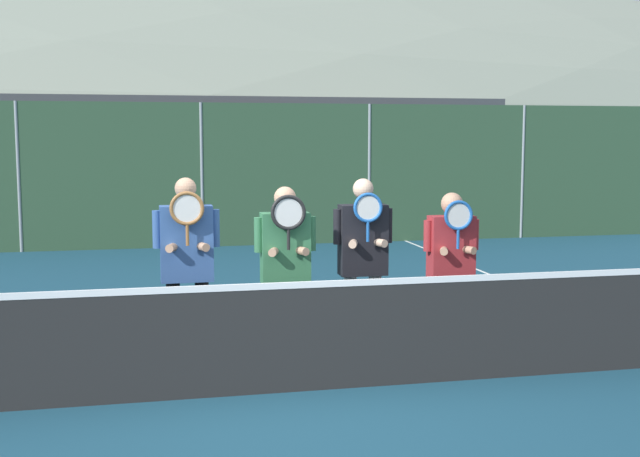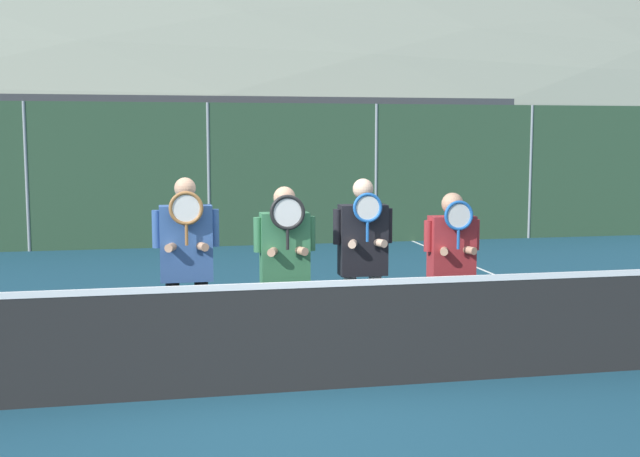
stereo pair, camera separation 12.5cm
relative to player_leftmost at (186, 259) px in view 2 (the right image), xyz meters
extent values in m
plane|color=navy|center=(0.75, -0.73, -1.11)|extent=(120.00, 120.00, 0.00)
ellipsoid|color=gray|center=(0.75, 56.27, -1.11)|extent=(139.82, 77.68, 27.19)
cube|color=beige|center=(-0.10, 16.63, 0.37)|extent=(19.04, 5.00, 2.95)
cube|color=#3D4247|center=(-0.10, 16.63, 2.03)|extent=(19.54, 5.50, 0.36)
cylinder|color=gray|center=(-2.78, 8.91, 0.36)|extent=(0.06, 0.06, 2.93)
cylinder|color=gray|center=(0.75, 8.91, 0.36)|extent=(0.06, 0.06, 2.93)
cylinder|color=gray|center=(4.28, 8.91, 0.36)|extent=(0.06, 0.06, 2.93)
cylinder|color=gray|center=(7.80, 8.91, 0.36)|extent=(0.06, 0.06, 2.93)
cube|color=#2D4C33|center=(0.75, 8.91, 0.36)|extent=(21.16, 0.02, 2.93)
cube|color=black|center=(0.75, -0.73, -0.64)|extent=(11.51, 0.02, 0.94)
cube|color=white|center=(0.75, -0.73, -0.15)|extent=(11.51, 0.03, 0.06)
cube|color=white|center=(5.10, 2.27, -1.10)|extent=(0.05, 16.00, 0.01)
cylinder|color=black|center=(-0.13, 0.01, -0.66)|extent=(0.13, 0.13, 0.90)
cylinder|color=black|center=(0.13, 0.01, -0.66)|extent=(0.13, 0.13, 0.90)
cube|color=#335693|center=(0.00, 0.01, 0.15)|extent=(0.49, 0.22, 0.71)
sphere|color=tan|center=(0.00, 0.01, 0.66)|extent=(0.20, 0.20, 0.20)
cylinder|color=#335693|center=(-0.27, 0.01, 0.29)|extent=(0.08, 0.08, 0.35)
cylinder|color=#335693|center=(0.27, 0.01, 0.29)|extent=(0.08, 0.08, 0.35)
cylinder|color=tan|center=(-0.12, -0.08, 0.13)|extent=(0.16, 0.27, 0.08)
cylinder|color=tan|center=(0.12, -0.08, 0.13)|extent=(0.16, 0.27, 0.08)
cylinder|color=#936033|center=(0.00, -0.17, 0.25)|extent=(0.03, 0.03, 0.20)
torus|color=#936033|center=(0.00, -0.17, 0.49)|extent=(0.31, 0.03, 0.31)
cylinder|color=silver|center=(0.00, -0.17, 0.49)|extent=(0.26, 0.00, 0.26)
cylinder|color=white|center=(0.80, -0.04, -0.68)|extent=(0.13, 0.13, 0.85)
cylinder|color=white|center=(1.05, -0.04, -0.68)|extent=(0.13, 0.13, 0.85)
cube|color=#337047|center=(0.93, -0.04, 0.08)|extent=(0.46, 0.22, 0.67)
sphere|color=tan|center=(0.93, -0.04, 0.56)|extent=(0.21, 0.21, 0.21)
cylinder|color=#337047|center=(0.67, -0.04, 0.22)|extent=(0.08, 0.08, 0.33)
cylinder|color=#337047|center=(1.18, -0.04, 0.22)|extent=(0.08, 0.08, 0.33)
cylinder|color=tan|center=(0.81, -0.13, 0.07)|extent=(0.16, 0.27, 0.08)
cylinder|color=tan|center=(1.04, -0.13, 0.07)|extent=(0.16, 0.27, 0.08)
cylinder|color=black|center=(0.93, -0.22, 0.19)|extent=(0.03, 0.03, 0.20)
torus|color=black|center=(0.93, -0.22, 0.44)|extent=(0.33, 0.04, 0.33)
cylinder|color=silver|center=(0.93, -0.22, 0.44)|extent=(0.27, 0.00, 0.27)
cylinder|color=white|center=(1.60, 0.07, -0.67)|extent=(0.13, 0.13, 0.88)
cylinder|color=white|center=(1.85, 0.07, -0.67)|extent=(0.13, 0.13, 0.88)
cube|color=black|center=(1.72, 0.07, 0.12)|extent=(0.47, 0.22, 0.70)
sphere|color=#DBB293|center=(1.72, 0.07, 0.63)|extent=(0.20, 0.20, 0.20)
cylinder|color=black|center=(1.47, 0.07, 0.26)|extent=(0.08, 0.08, 0.34)
cylinder|color=black|center=(1.98, 0.07, 0.26)|extent=(0.08, 0.08, 0.34)
cylinder|color=#DBB293|center=(1.61, -0.02, 0.11)|extent=(0.16, 0.27, 0.08)
cylinder|color=#DBB293|center=(1.84, -0.02, 0.11)|extent=(0.16, 0.27, 0.08)
cylinder|color=#1E5BAD|center=(1.72, -0.11, 0.23)|extent=(0.03, 0.03, 0.20)
torus|color=#1E5BAD|center=(1.72, -0.11, 0.46)|extent=(0.29, 0.03, 0.29)
cylinder|color=silver|center=(1.72, -0.11, 0.46)|extent=(0.24, 0.00, 0.24)
cylinder|color=white|center=(2.53, 0.08, -0.70)|extent=(0.13, 0.13, 0.81)
cylinder|color=white|center=(2.78, 0.08, -0.70)|extent=(0.13, 0.13, 0.81)
cube|color=maroon|center=(2.65, 0.08, 0.02)|extent=(0.45, 0.22, 0.64)
sphere|color=tan|center=(2.65, 0.08, 0.47)|extent=(0.22, 0.22, 0.22)
cylinder|color=maroon|center=(2.40, 0.08, 0.15)|extent=(0.08, 0.08, 0.31)
cylinder|color=maroon|center=(2.91, 0.08, 0.15)|extent=(0.08, 0.08, 0.31)
cylinder|color=tan|center=(2.54, -0.01, 0.01)|extent=(0.16, 0.27, 0.08)
cylinder|color=tan|center=(2.77, -0.01, 0.01)|extent=(0.16, 0.27, 0.08)
cylinder|color=#1E5BAD|center=(2.65, -0.10, 0.13)|extent=(0.03, 0.03, 0.20)
torus|color=#1E5BAD|center=(2.65, -0.10, 0.37)|extent=(0.30, 0.03, 0.30)
cylinder|color=silver|center=(2.65, -0.10, 0.37)|extent=(0.25, 0.00, 0.25)
cube|color=black|center=(-0.70, 12.14, -0.37)|extent=(4.42, 1.83, 0.86)
cube|color=#2D3842|center=(-0.70, 12.14, 0.41)|extent=(2.43, 1.69, 0.71)
cylinder|color=black|center=(0.73, 11.21, -0.81)|extent=(0.60, 0.16, 0.60)
cylinder|color=black|center=(0.73, 13.08, -0.81)|extent=(0.60, 0.16, 0.60)
cylinder|color=black|center=(-2.14, 11.21, -0.81)|extent=(0.60, 0.16, 0.60)
cylinder|color=black|center=(-2.14, 13.08, -0.81)|extent=(0.60, 0.16, 0.60)
cube|color=maroon|center=(4.41, 12.09, -0.40)|extent=(4.42, 1.72, 0.81)
cube|color=#2D3842|center=(4.41, 12.09, 0.33)|extent=(2.43, 1.58, 0.66)
cylinder|color=black|center=(5.85, 11.21, -0.81)|extent=(0.60, 0.16, 0.60)
cylinder|color=black|center=(5.85, 12.96, -0.81)|extent=(0.60, 0.16, 0.60)
cylinder|color=black|center=(2.97, 11.21, -0.81)|extent=(0.60, 0.16, 0.60)
cylinder|color=black|center=(2.97, 12.96, -0.81)|extent=(0.60, 0.16, 0.60)
camera|label=1|loc=(-0.35, -7.51, 1.14)|focal=45.00mm
camera|label=2|loc=(-0.23, -7.53, 1.14)|focal=45.00mm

